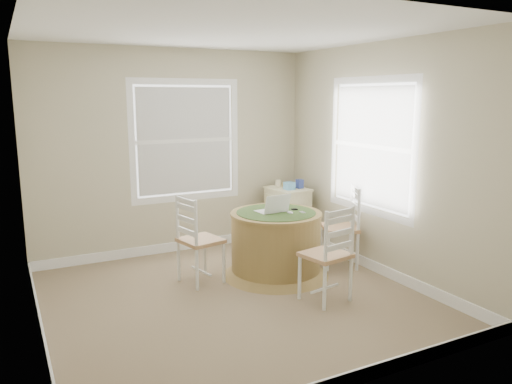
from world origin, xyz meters
TOP-DOWN VIEW (x-y plane):
  - room at (0.17, 0.16)m, footprint 3.64×3.64m
  - round_table at (0.71, 0.41)m, footprint 1.21×1.21m
  - chair_left at (-0.12, 0.59)m, footprint 0.48×0.50m
  - chair_near at (0.79, -0.44)m, footprint 0.49×0.47m
  - chair_right at (1.55, 0.33)m, footprint 0.54×0.55m
  - laptop at (0.68, 0.43)m, footprint 0.34×0.30m
  - mouse at (0.82, 0.29)m, footprint 0.07×0.10m
  - phone at (0.97, 0.26)m, footprint 0.05×0.09m
  - keys at (0.95, 0.40)m, footprint 0.06×0.06m
  - corner_chest at (1.46, 1.40)m, footprint 0.48×0.62m
  - tissue_box at (1.41, 1.28)m, footprint 0.13×0.13m
  - box_yellow at (1.52, 1.49)m, footprint 0.16×0.11m
  - box_blue at (1.59, 1.30)m, footprint 0.09×0.09m
  - cup_cream at (1.40, 1.57)m, footprint 0.07×0.07m

SIDE VIEW (x-z plane):
  - corner_chest at x=1.46m, z-range 0.00..0.79m
  - round_table at x=0.71m, z-range 0.03..0.77m
  - chair_left at x=-0.12m, z-range 0.00..0.95m
  - chair_near at x=0.79m, z-range 0.00..0.95m
  - chair_right at x=1.55m, z-range 0.00..0.95m
  - phone at x=0.97m, z-range 0.72..0.74m
  - keys at x=0.95m, z-range 0.72..0.75m
  - mouse at x=0.82m, z-range 0.72..0.76m
  - laptop at x=0.68m, z-range 0.65..0.88m
  - box_yellow at x=1.52m, z-range 0.79..0.85m
  - cup_cream at x=1.40m, z-range 0.79..0.88m
  - tissue_box at x=1.41m, z-range 0.79..0.89m
  - box_blue at x=1.59m, z-range 0.79..0.91m
  - room at x=0.17m, z-range -0.02..2.62m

